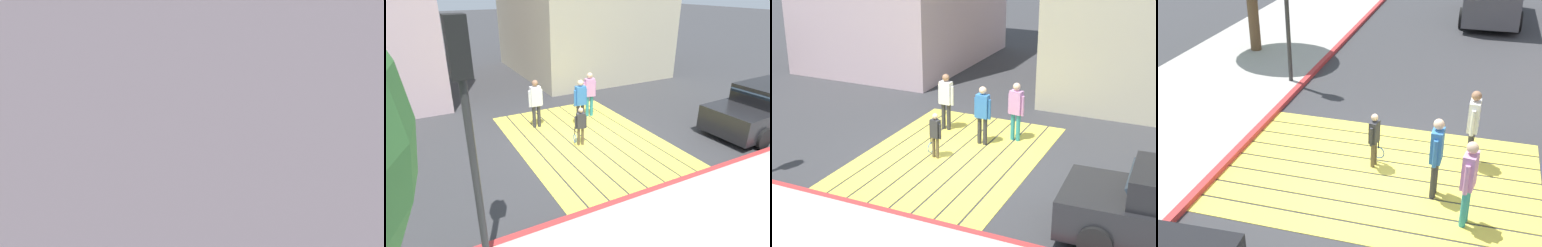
{
  "view_description": "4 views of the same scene",
  "coord_description": "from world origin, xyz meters",
  "views": [
    {
      "loc": [
        6.42,
        9.71,
        5.28
      ],
      "look_at": [
        -0.72,
        0.38,
        0.95
      ],
      "focal_mm": 40.26,
      "sensor_mm": 36.0,
      "label": 1
    },
    {
      "loc": [
        -8.23,
        4.67,
        4.59
      ],
      "look_at": [
        -0.56,
        0.6,
        0.91
      ],
      "focal_mm": 30.87,
      "sensor_mm": 36.0,
      "label": 2
    },
    {
      "loc": [
        -11.92,
        -5.97,
        5.96
      ],
      "look_at": [
        -0.18,
        -0.47,
        1.07
      ],
      "focal_mm": 52.45,
      "sensor_mm": 36.0,
      "label": 3
    },
    {
      "loc": [
        1.8,
        -8.46,
        5.66
      ],
      "look_at": [
        -0.77,
        0.46,
        0.87
      ],
      "focal_mm": 46.41,
      "sensor_mm": 36.0,
      "label": 4
    }
  ],
  "objects": [
    {
      "name": "crosswalk_stripes",
      "position": [
        0.0,
        -0.0,
        0.01
      ],
      "size": [
        6.4,
        4.35,
        0.01
      ],
      "color": "#EAD64C",
      "rests_on": "ground"
    },
    {
      "name": "pedestrian_child_with_racket",
      "position": [
        -0.21,
        0.34,
        0.68
      ],
      "size": [
        0.3,
        0.39,
        1.23
      ],
      "color": "brown",
      "rests_on": "ground"
    },
    {
      "name": "pedestrian_adult_side",
      "position": [
        1.15,
        -0.39,
        0.96
      ],
      "size": [
        0.22,
        0.48,
        1.65
      ],
      "color": "#333338",
      "rests_on": "ground"
    },
    {
      "name": "pedestrian_adult_lead",
      "position": [
        1.72,
        1.0,
        0.98
      ],
      "size": [
        0.23,
        0.49,
        1.68
      ],
      "color": "#333338",
      "rests_on": "ground"
    },
    {
      "name": "ground_plane",
      "position": [
        0.0,
        0.0,
        0.0
      ],
      "size": [
        120.0,
        120.0,
        0.0
      ],
      "primitive_type": "plane",
      "color": "#38383A"
    },
    {
      "name": "pedestrian_adult_trailing",
      "position": [
        1.78,
        -1.12,
        0.97
      ],
      "size": [
        0.27,
        0.49,
        1.67
      ],
      "color": "teal",
      "rests_on": "ground"
    },
    {
      "name": "curb_painted",
      "position": [
        -3.25,
        0.0,
        0.07
      ],
      "size": [
        0.16,
        40.0,
        0.13
      ],
      "primitive_type": "cube",
      "color": "#BC3333",
      "rests_on": "ground"
    }
  ]
}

